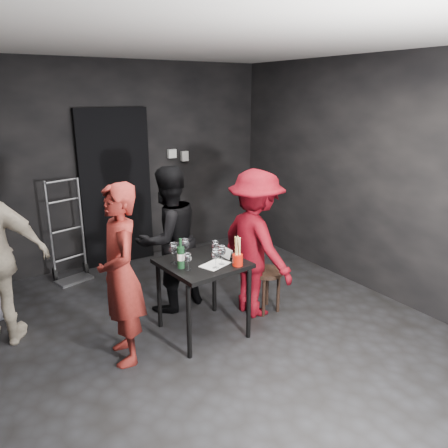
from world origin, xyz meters
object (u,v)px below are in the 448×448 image
stool (266,278)px  server_red (120,270)px  hand_truck (71,262)px  man_maroon (256,241)px  tasting_table (202,271)px  breadstick_cup (238,252)px  wine_bottle (181,257)px  woman_black (168,236)px

stool → server_red: size_ratio=0.28×
hand_truck → man_maroon: 2.50m
tasting_table → breadstick_cup: bearing=-48.8°
wine_bottle → hand_truck: bearing=104.9°
tasting_table → woman_black: (-0.04, 0.67, 0.17)m
woman_black → stool: bearing=131.4°
tasting_table → wine_bottle: wine_bottle is taller
server_red → wine_bottle: size_ratio=6.01×
wine_bottle → breadstick_cup: size_ratio=0.94×
stool → man_maroon: 0.44m
wine_bottle → man_maroon: bearing=6.8°
woman_black → breadstick_cup: woman_black is taller
stool → woman_black: woman_black is taller
hand_truck → wine_bottle: size_ratio=4.56×
woman_black → wine_bottle: woman_black is taller
hand_truck → breadstick_cup: (1.01, -2.27, 0.66)m
stool → tasting_table: bearing=-177.8°
tasting_table → man_maroon: (0.68, 0.07, 0.15)m
server_red → woman_black: 1.01m
tasting_table → server_red: server_red is taller
server_red → woman_black: bearing=139.1°
tasting_table → breadstick_cup: size_ratio=2.50×
woman_black → man_maroon: 0.93m
woman_black → breadstick_cup: bearing=94.9°
tasting_table → stool: 0.84m
server_red → breadstick_cup: (1.03, -0.25, 0.04)m
hand_truck → woman_black: size_ratio=0.78×
stool → man_maroon: man_maroon is taller
tasting_table → man_maroon: 0.70m
server_red → wine_bottle: bearing=94.5°
woman_black → man_maroon: size_ratio=1.02×
woman_black → breadstick_cup: (0.27, -0.93, 0.06)m
stool → wine_bottle: size_ratio=1.67×
tasting_table → server_red: size_ratio=0.44×
tasting_table → wine_bottle: bearing=-171.5°
server_red → breadstick_cup: size_ratio=5.62×
hand_truck → wine_bottle: (0.54, -2.05, 0.63)m
stool → man_maroon: size_ratio=0.29×
hand_truck → stool: size_ratio=2.73×
woman_black → man_maroon: (0.72, -0.59, -0.02)m
man_maroon → tasting_table: bearing=93.5°
hand_truck → man_maroon: size_ratio=0.80×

